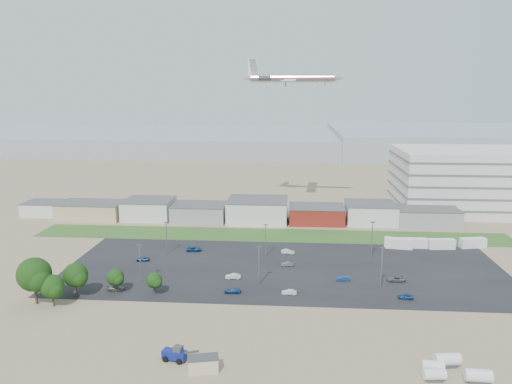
# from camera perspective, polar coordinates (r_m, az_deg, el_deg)

# --- Properties ---
(ground) EXTENTS (700.00, 700.00, 0.00)m
(ground) POSITION_cam_1_polar(r_m,az_deg,el_deg) (121.02, 0.59, -11.87)
(ground) COLOR #8A7157
(ground) RESTS_ON ground
(parking_lot) EXTENTS (120.00, 50.00, 0.01)m
(parking_lot) POSITION_cam_1_polar(r_m,az_deg,el_deg) (139.41, 3.21, -8.67)
(parking_lot) COLOR black
(parking_lot) RESTS_ON ground
(grass_strip) EXTENTS (160.00, 16.00, 0.02)m
(grass_strip) POSITION_cam_1_polar(r_m,az_deg,el_deg) (169.95, 1.75, -4.94)
(grass_strip) COLOR #285620
(grass_strip) RESTS_ON ground
(hills_backdrop) EXTENTS (700.00, 200.00, 9.00)m
(hills_backdrop) POSITION_cam_1_polar(r_m,az_deg,el_deg) (429.37, 8.75, 5.50)
(hills_backdrop) COLOR gray
(hills_backdrop) RESTS_ON ground
(building_row) EXTENTS (170.00, 20.00, 8.00)m
(building_row) POSITION_cam_1_polar(r_m,az_deg,el_deg) (188.69, -3.15, -2.04)
(building_row) COLOR silver
(building_row) RESTS_ON ground
(parking_garage) EXTENTS (80.00, 40.00, 25.00)m
(parking_garage) POSITION_cam_1_polar(r_m,az_deg,el_deg) (224.74, 25.91, 1.21)
(parking_garage) COLOR silver
(parking_garage) RESTS_ON ground
(portable_shed) EXTENTS (5.86, 3.91, 2.71)m
(portable_shed) POSITION_cam_1_polar(r_m,az_deg,el_deg) (92.10, -6.07, -18.97)
(portable_shed) COLOR beige
(portable_shed) RESTS_ON ground
(telehandler) EXTENTS (7.41, 3.94, 2.94)m
(telehandler) POSITION_cam_1_polar(r_m,az_deg,el_deg) (95.78, -9.31, -17.71)
(telehandler) COLOR navy
(telehandler) RESTS_ON ground
(storage_tank_nw) EXTENTS (3.87, 2.26, 2.21)m
(storage_tank_nw) POSITION_cam_1_polar(r_m,az_deg,el_deg) (96.68, 19.58, -18.21)
(storage_tank_nw) COLOR silver
(storage_tank_nw) RESTS_ON ground
(storage_tank_ne) EXTENTS (4.65, 2.81, 2.63)m
(storage_tank_ne) POSITION_cam_1_polar(r_m,az_deg,el_deg) (99.05, 21.02, -17.43)
(storage_tank_ne) COLOR silver
(storage_tank_ne) RESTS_ON ground
(storage_tank_sw) EXTENTS (3.88, 2.21, 2.23)m
(storage_tank_sw) POSITION_cam_1_polar(r_m,az_deg,el_deg) (94.28, 19.71, -19.03)
(storage_tank_sw) COLOR silver
(storage_tank_sw) RESTS_ON ground
(storage_tank_se) EXTENTS (4.47, 2.42, 2.61)m
(storage_tank_se) POSITION_cam_1_polar(r_m,az_deg,el_deg) (96.14, 24.07, -18.61)
(storage_tank_se) COLOR silver
(storage_tank_se) RESTS_ON ground
(box_trailer_a) EXTENTS (8.74, 4.00, 3.16)m
(box_trailer_a) POSITION_cam_1_polar(r_m,az_deg,el_deg) (161.78, 15.95, -5.65)
(box_trailer_a) COLOR silver
(box_trailer_a) RESTS_ON ground
(box_trailer_b) EXTENTS (7.91, 2.61, 2.95)m
(box_trailer_b) POSITION_cam_1_polar(r_m,az_deg,el_deg) (163.84, 17.62, -5.58)
(box_trailer_b) COLOR silver
(box_trailer_b) RESTS_ON ground
(box_trailer_c) EXTENTS (8.24, 3.22, 3.02)m
(box_trailer_c) POSITION_cam_1_polar(r_m,az_deg,el_deg) (165.45, 20.42, -5.59)
(box_trailer_c) COLOR silver
(box_trailer_c) RESTS_ON ground
(box_trailer_d) EXTENTS (8.38, 4.05, 3.01)m
(box_trailer_d) POSITION_cam_1_polar(r_m,az_deg,el_deg) (170.31, 23.54, -5.35)
(box_trailer_d) COLOR silver
(box_trailer_d) RESTS_ON ground
(tree_far_left) EXTENTS (8.28, 8.28, 12.42)m
(tree_far_left) POSITION_cam_1_polar(r_m,az_deg,el_deg) (125.55, -23.98, -8.98)
(tree_far_left) COLOR black
(tree_far_left) RESTS_ON ground
(tree_left) EXTENTS (5.63, 5.63, 8.45)m
(tree_left) POSITION_cam_1_polar(r_m,az_deg,el_deg) (123.32, -22.24, -10.19)
(tree_left) COLOR black
(tree_left) RESTS_ON ground
(tree_mid) EXTENTS (6.14, 6.14, 9.22)m
(tree_mid) POSITION_cam_1_polar(r_m,az_deg,el_deg) (127.19, -19.91, -9.17)
(tree_mid) COLOR black
(tree_mid) RESTS_ON ground
(tree_right) EXTENTS (4.45, 4.45, 6.67)m
(tree_right) POSITION_cam_1_polar(r_m,az_deg,el_deg) (127.10, -15.77, -9.53)
(tree_right) COLOR black
(tree_right) RESTS_ON ground
(tree_near) EXTENTS (4.05, 4.05, 6.07)m
(tree_near) POSITION_cam_1_polar(r_m,az_deg,el_deg) (123.83, -11.55, -10.04)
(tree_near) COLOR black
(tree_near) RESTS_ON ground
(lightpole_front_l) EXTENTS (1.17, 0.49, 9.96)m
(lightpole_front_l) POSITION_cam_1_polar(r_m,az_deg,el_deg) (131.03, -13.09, -7.99)
(lightpole_front_l) COLOR slate
(lightpole_front_l) RESTS_ON ground
(lightpole_front_m) EXTENTS (1.18, 0.49, 9.99)m
(lightpole_front_m) POSITION_cam_1_polar(r_m,az_deg,el_deg) (126.40, 0.34, -8.40)
(lightpole_front_m) COLOR slate
(lightpole_front_m) RESTS_ON ground
(lightpole_front_r) EXTENTS (1.26, 0.52, 10.70)m
(lightpole_front_r) POSITION_cam_1_polar(r_m,az_deg,el_deg) (127.31, 14.15, -8.44)
(lightpole_front_r) COLOR slate
(lightpole_front_r) RESTS_ON ground
(lightpole_back_l) EXTENTS (1.15, 0.48, 9.75)m
(lightpole_back_l) POSITION_cam_1_polar(r_m,az_deg,el_deg) (152.17, -10.19, -5.17)
(lightpole_back_l) COLOR slate
(lightpole_back_l) RESTS_ON ground
(lightpole_back_m) EXTENTS (1.16, 0.48, 9.83)m
(lightpole_back_m) POSITION_cam_1_polar(r_m,az_deg,el_deg) (146.82, 1.10, -5.59)
(lightpole_back_m) COLOR slate
(lightpole_back_m) RESTS_ON ground
(lightpole_back_r) EXTENTS (1.29, 0.54, 10.98)m
(lightpole_back_r) POSITION_cam_1_polar(r_m,az_deg,el_deg) (149.34, 13.11, -5.37)
(lightpole_back_r) COLOR slate
(lightpole_back_r) RESTS_ON ground
(airliner) EXTENTS (42.67, 30.64, 12.06)m
(airliner) POSITION_cam_1_polar(r_m,az_deg,el_deg) (205.76, 4.20, 12.84)
(airliner) COLOR silver
(parked_car_0) EXTENTS (4.66, 2.24, 1.28)m
(parked_car_0) POSITION_cam_1_polar(r_m,az_deg,el_deg) (134.71, 15.72, -9.54)
(parked_car_0) COLOR #595B5E
(parked_car_0) RESTS_ON ground
(parked_car_1) EXTENTS (3.70, 1.60, 1.18)m
(parked_car_1) POSITION_cam_1_polar(r_m,az_deg,el_deg) (132.21, 9.89, -9.70)
(parked_car_1) COLOR navy
(parked_car_1) RESTS_ON ground
(parked_car_2) EXTENTS (3.79, 1.93, 1.24)m
(parked_car_2) POSITION_cam_1_polar(r_m,az_deg,el_deg) (124.66, 16.74, -11.36)
(parked_car_2) COLOR navy
(parked_car_2) RESTS_ON ground
(parked_car_3) EXTENTS (4.01, 1.74, 1.15)m
(parked_car_3) POSITION_cam_1_polar(r_m,az_deg,el_deg) (122.99, -2.71, -11.20)
(parked_car_3) COLOR navy
(parked_car_3) RESTS_ON ground
(parked_car_4) EXTENTS (4.11, 1.76, 1.32)m
(parked_car_4) POSITION_cam_1_polar(r_m,az_deg,el_deg) (131.71, -2.63, -9.59)
(parked_car_4) COLOR silver
(parked_car_4) RESTS_ON ground
(parked_car_5) EXTENTS (3.86, 1.98, 1.26)m
(parked_car_5) POSITION_cam_1_polar(r_m,az_deg,el_deg) (148.16, -12.82, -7.46)
(parked_car_5) COLOR navy
(parked_car_5) RESTS_ON ground
(parked_car_7) EXTENTS (3.48, 1.49, 1.11)m
(parked_car_7) POSITION_cam_1_polar(r_m,az_deg,el_deg) (140.93, 3.60, -8.21)
(parked_car_7) COLOR #595B5E
(parked_car_7) RESTS_ON ground
(parked_car_9) EXTENTS (4.86, 2.73, 1.28)m
(parked_car_9) POSITION_cam_1_polar(r_m,az_deg,el_deg) (154.34, -7.11, -6.48)
(parked_car_9) COLOR navy
(parked_car_9) RESTS_ON ground
(parked_car_10) EXTENTS (4.47, 2.11, 1.26)m
(parked_car_10) POSITION_cam_1_polar(r_m,az_deg,el_deg) (128.94, -15.72, -10.51)
(parked_car_10) COLOR #595B5E
(parked_car_10) RESTS_ON ground
(parked_car_11) EXTENTS (4.12, 1.86, 1.31)m
(parked_car_11) POSITION_cam_1_polar(r_m,az_deg,el_deg) (151.15, 3.67, -6.80)
(parked_car_11) COLOR silver
(parked_car_11) RESTS_ON ground
(parked_car_13) EXTENTS (3.59, 1.34, 1.17)m
(parked_car_13) POSITION_cam_1_polar(r_m,az_deg,el_deg) (122.34, 3.82, -11.34)
(parked_car_13) COLOR silver
(parked_car_13) RESTS_ON ground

